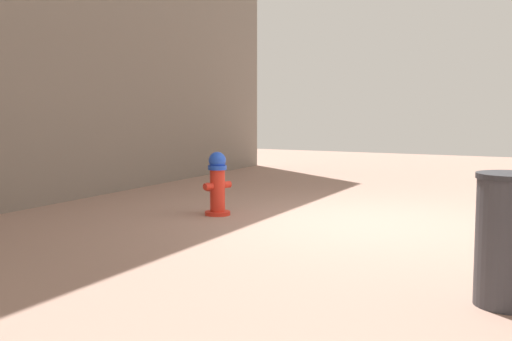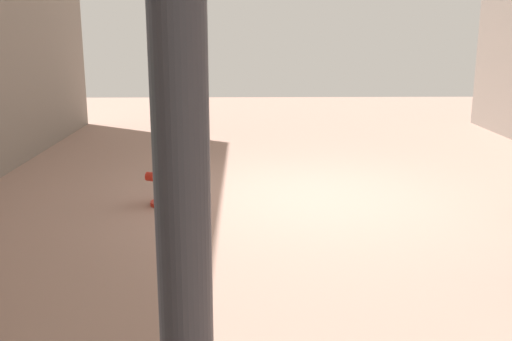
% 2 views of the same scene
% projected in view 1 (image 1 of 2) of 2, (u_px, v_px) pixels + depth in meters
% --- Properties ---
extents(ground_plane, '(23.40, 23.40, 0.00)m').
position_uv_depth(ground_plane, '(362.00, 223.00, 7.93)').
color(ground_plane, '#9E7A6B').
extents(fire_hydrant, '(0.41, 0.43, 0.86)m').
position_uv_depth(fire_hydrant, '(217.00, 183.00, 8.45)').
color(fire_hydrant, red).
rests_on(fire_hydrant, ground_plane).
extents(trash_bin, '(0.50, 0.50, 0.98)m').
position_uv_depth(trash_bin, '(509.00, 240.00, 4.59)').
color(trash_bin, '#38383D').
rests_on(trash_bin, ground_plane).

